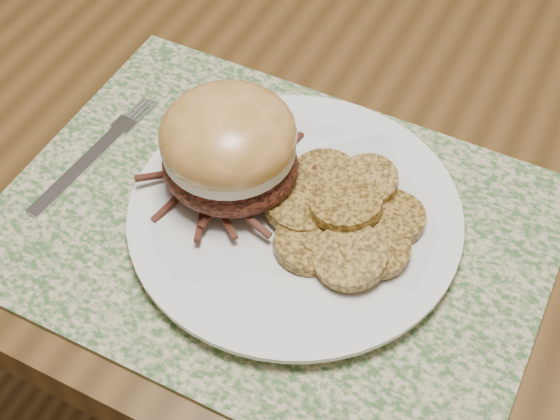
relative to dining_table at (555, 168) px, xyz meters
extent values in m
cylinder|color=brown|center=(-0.69, 0.39, -0.32)|extent=(0.06, 0.06, 0.71)
cube|color=#3E6333|center=(-0.20, -0.26, 0.08)|extent=(0.45, 0.33, 0.00)
cylinder|color=white|center=(-0.18, -0.24, 0.09)|extent=(0.26, 0.26, 0.02)
ellipsoid|color=black|center=(-0.24, -0.24, 0.12)|extent=(0.12, 0.11, 0.05)
cylinder|color=beige|center=(-0.24, -0.24, 0.15)|extent=(0.11, 0.11, 0.01)
ellipsoid|color=#C27E3F|center=(-0.24, -0.24, 0.16)|extent=(0.11, 0.11, 0.06)
cylinder|color=#A2762F|center=(-0.17, -0.21, 0.10)|extent=(0.07, 0.07, 0.01)
cylinder|color=#A2762F|center=(-0.14, -0.20, 0.11)|extent=(0.07, 0.07, 0.02)
cylinder|color=#A2762F|center=(-0.11, -0.22, 0.10)|extent=(0.06, 0.06, 0.02)
cylinder|color=#A2762F|center=(-0.18, -0.25, 0.11)|extent=(0.06, 0.06, 0.02)
cylinder|color=#A2762F|center=(-0.14, -0.23, 0.12)|extent=(0.08, 0.08, 0.02)
cylinder|color=#A2762F|center=(-0.11, -0.26, 0.11)|extent=(0.08, 0.08, 0.02)
cylinder|color=#A2762F|center=(-0.15, -0.27, 0.10)|extent=(0.08, 0.08, 0.02)
cylinder|color=#A2762F|center=(-0.12, -0.27, 0.11)|extent=(0.06, 0.06, 0.02)
cylinder|color=#A2762F|center=(-0.12, -0.25, 0.10)|extent=(0.07, 0.07, 0.01)
cylinder|color=#A2762F|center=(-0.15, -0.25, 0.10)|extent=(0.07, 0.07, 0.01)
cube|color=silver|center=(-0.38, -0.28, 0.09)|extent=(0.02, 0.12, 0.00)
cube|color=silver|center=(-0.37, -0.21, 0.09)|extent=(0.02, 0.02, 0.00)
camera|label=1|loc=(-0.01, -0.61, 0.60)|focal=50.00mm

